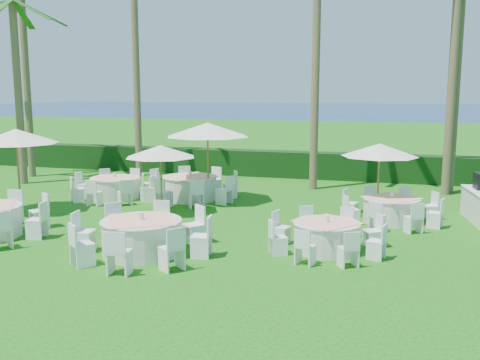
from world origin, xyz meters
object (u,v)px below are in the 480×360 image
Objects in this scene: banquet_table_e at (190,187)px; banquet_table_f at (391,209)px; banquet_table_c at (327,236)px; umbrella_a at (16,136)px; umbrella_d at (380,150)px; banquet_table_b at (142,236)px; banquet_table_d at (115,187)px; umbrella_b at (160,151)px; umbrella_c at (208,130)px.

banquet_table_f is (7.18, -1.51, -0.06)m from banquet_table_e.
banquet_table_c is at bearing -113.09° from banquet_table_f.
umbrella_d is at bearing 13.04° from umbrella_a.
umbrella_a reaches higher than banquet_table_b.
umbrella_d is at bearing -7.43° from banquet_table_e.
banquet_table_d is 0.91× the size of banquet_table_e.
banquet_table_f is (5.86, 5.11, -0.06)m from banquet_table_b.
umbrella_c is at bearing 68.44° from umbrella_b.
umbrella_b reaches higher than banquet_table_c.
banquet_table_e is at bearing 11.95° from banquet_table_d.
umbrella_c is (5.44, 3.28, 0.10)m from umbrella_a.
umbrella_d is at bearing 124.27° from banquet_table_f.
banquet_table_f is 6.89m from umbrella_c.
umbrella_a is (-5.98, 3.11, 2.06)m from banquet_table_b.
banquet_table_d is 1.06× the size of banquet_table_f.
banquet_table_d is 9.70m from umbrella_d.
umbrella_d is at bearing 46.63° from banquet_table_b.
banquet_table_c is 7.22m from umbrella_c.
umbrella_a reaches higher than umbrella_b.
umbrella_a is (-11.84, -2.01, 2.12)m from banquet_table_f.
umbrella_a is (-1.86, -2.93, 2.10)m from banquet_table_d.
banquet_table_e reaches higher than banquet_table_f.
umbrella_c reaches higher than umbrella_d.
banquet_table_f is at bearing -11.91° from banquet_table_e.
banquet_table_c is 1.27× the size of umbrella_b.
banquet_table_e is at bearing 101.28° from banquet_table_b.
umbrella_a is at bearing 152.55° from banquet_table_b.
banquet_table_d is (-8.45, 4.50, 0.03)m from banquet_table_c.
banquet_table_b is 6.76m from banquet_table_e.
umbrella_d is at bearing -1.74° from banquet_table_d.
banquet_table_f is at bearing 66.91° from banquet_table_c.
umbrella_d is at bearing 75.46° from banquet_table_c.
umbrella_c reaches higher than banquet_table_c.
banquet_table_e is 1.16× the size of banquet_table_f.
banquet_table_c is 0.97× the size of umbrella_c.
banquet_table_e is 1.45× the size of umbrella_d.
banquet_table_b is at bearing -160.46° from banquet_table_c.
umbrella_d is (9.54, -0.29, 1.72)m from banquet_table_d.
banquet_table_f is (1.52, 3.57, 0.01)m from banquet_table_c.
banquet_table_d is 4.06m from umbrella_a.
umbrella_d is (11.41, 2.64, -0.38)m from umbrella_a.
banquet_table_e is at bearing 168.09° from banquet_table_f.
banquet_table_e is 1.51× the size of umbrella_b.
banquet_table_f is 7.49m from umbrella_b.
banquet_table_c is 7.61m from banquet_table_e.
banquet_table_b is 8.08m from umbrella_d.
banquet_table_f is at bearing -55.73° from umbrella_d.
umbrella_a is 11.72m from umbrella_d.
umbrella_b reaches higher than banquet_table_b.
umbrella_b reaches higher than banquet_table_d.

